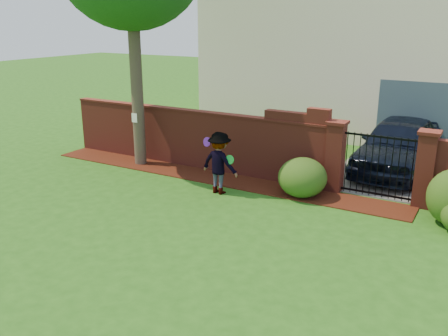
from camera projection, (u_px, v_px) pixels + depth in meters
The scene contains 14 objects.
ground at pixel (171, 226), 10.68m from camera, with size 80.00×80.00×0.01m, color #245916.
mulch_bed at pixel (212, 177), 13.89m from camera, with size 11.10×1.08×0.03m, color #37130A.
brick_wall at pixel (193, 137), 14.67m from camera, with size 8.70×0.31×2.16m.
pillar_left at pixel (335, 156), 12.57m from camera, with size 0.50×0.50×1.88m.
pillar_right at pixel (425, 169), 11.53m from camera, with size 0.50×0.50×1.88m.
iron_gate at pixel (378, 166), 12.08m from camera, with size 1.78×0.03×1.60m.
driveway at pixel (404, 159), 15.65m from camera, with size 3.20×8.00×0.01m, color slate.
house at pixel (366, 50), 19.20m from camera, with size 12.40×6.40×6.30m.
car at pixel (396, 147), 14.04m from camera, with size 1.90×4.72×1.61m, color black.
paper_notice at pixel (134, 118), 14.60m from camera, with size 0.20×0.01×0.28m, color white.
shrub_left at pixel (302, 178), 12.30m from camera, with size 1.25×1.25×1.02m, color #204916.
man at pixel (219, 163), 12.45m from camera, with size 1.05×0.61×1.63m, color gray.
frisbee_purple at pixel (207, 142), 12.53m from camera, with size 0.25×0.25×0.02m, color purple.
frisbee_green at pixel (230, 160), 12.17m from camera, with size 0.24×0.24×0.02m, color green.
Camera 1 is at (5.89, -7.93, 4.41)m, focal length 38.85 mm.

